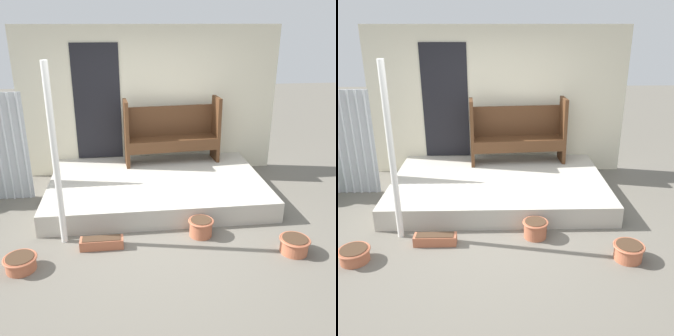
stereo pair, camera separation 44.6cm
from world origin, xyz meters
TOP-DOWN VIEW (x-y plane):
  - ground_plane at (0.00, 0.00)m, footprint 24.00×24.00m
  - porch_slab at (0.12, 1.09)m, footprint 3.35×2.18m
  - house_wall at (0.08, 2.21)m, footprint 4.55×0.08m
  - support_post at (-1.18, -0.11)m, footprint 0.08×0.08m
  - bench at (0.46, 1.85)m, footprint 1.66×0.52m
  - flower_pot_left at (-1.59, -0.66)m, footprint 0.38×0.38m
  - flower_pot_middle at (0.59, -0.18)m, footprint 0.34×0.34m
  - flower_pot_right at (1.64, -0.69)m, footprint 0.37×0.37m
  - planter_box_rect at (-0.69, -0.32)m, footprint 0.54×0.16m

SIDE VIEW (x-z plane):
  - ground_plane at x=0.00m, z-range 0.00..0.00m
  - planter_box_rect at x=-0.69m, z-range 0.00..0.14m
  - flower_pot_left at x=-1.59m, z-range 0.01..0.18m
  - flower_pot_right at x=1.64m, z-range 0.01..0.21m
  - flower_pot_middle at x=0.59m, z-range 0.01..0.24m
  - porch_slab at x=0.12m, z-range 0.00..0.31m
  - bench at x=0.46m, z-range 0.30..1.43m
  - support_post at x=-1.18m, z-range 0.00..2.26m
  - house_wall at x=0.08m, z-range 0.00..2.60m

